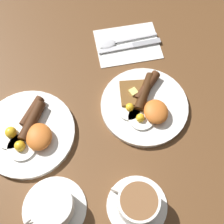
# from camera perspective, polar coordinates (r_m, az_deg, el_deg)

# --- Properties ---
(ground_plane) EXTENTS (3.00, 3.00, 0.00)m
(ground_plane) POSITION_cam_1_polar(r_m,az_deg,el_deg) (0.85, 5.87, 0.88)
(ground_plane) COLOR brown
(breakfast_plate_near) EXTENTS (0.24, 0.24, 0.05)m
(breakfast_plate_near) POSITION_cam_1_polar(r_m,az_deg,el_deg) (0.84, 5.97, 1.39)
(breakfast_plate_near) COLOR white
(breakfast_plate_near) RESTS_ON ground_plane
(breakfast_plate_far) EXTENTS (0.24, 0.24, 0.05)m
(breakfast_plate_far) POSITION_cam_1_polar(r_m,az_deg,el_deg) (0.83, -15.01, -3.58)
(breakfast_plate_far) COLOR white
(breakfast_plate_far) RESTS_ON ground_plane
(teacup_near) EXTENTS (0.14, 0.14, 0.07)m
(teacup_near) POSITION_cam_1_polar(r_m,az_deg,el_deg) (0.74, 4.68, -16.31)
(teacup_near) COLOR white
(teacup_near) RESTS_ON ground_plane
(teacup_far) EXTENTS (0.15, 0.15, 0.07)m
(teacup_far) POSITION_cam_1_polar(r_m,az_deg,el_deg) (0.75, -10.87, -16.64)
(teacup_far) COLOR white
(teacup_far) RESTS_ON ground_plane
(napkin) EXTENTS (0.14, 0.19, 0.01)m
(napkin) POSITION_cam_1_polar(r_m,az_deg,el_deg) (0.97, 3.06, 12.34)
(napkin) COLOR white
(napkin) RESTS_ON ground_plane
(knife) EXTENTS (0.02, 0.19, 0.01)m
(knife) POSITION_cam_1_polar(r_m,az_deg,el_deg) (0.96, 3.90, 12.06)
(knife) COLOR silver
(knife) RESTS_ON napkin
(spoon) EXTENTS (0.04, 0.18, 0.01)m
(spoon) POSITION_cam_1_polar(r_m,az_deg,el_deg) (0.96, 0.14, 12.60)
(spoon) COLOR silver
(spoon) RESTS_ON napkin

